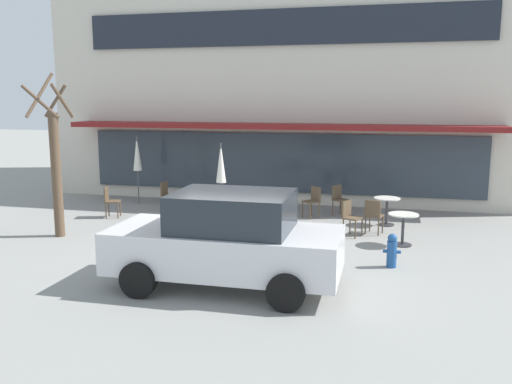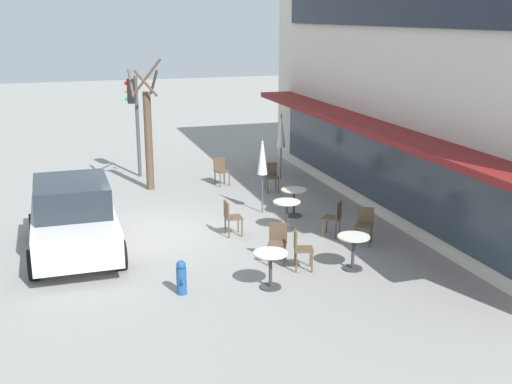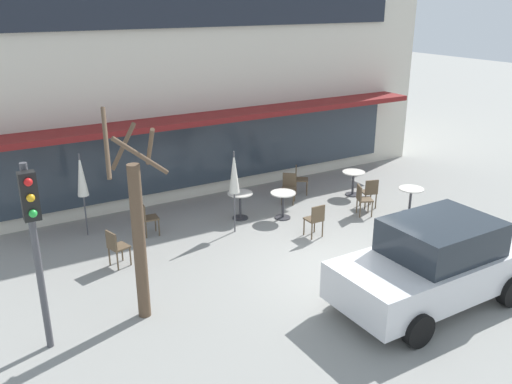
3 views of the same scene
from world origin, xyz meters
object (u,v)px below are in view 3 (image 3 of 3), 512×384
(cafe_table_streetside, at_px, (411,196))
(cafe_chair_6, at_px, (147,216))
(patio_umbrella_cream_folded, at_px, (81,176))
(street_tree, at_px, (138,231))
(cafe_table_near_wall, at_px, (240,201))
(fire_hydrant, at_px, (454,225))
(patio_umbrella_green_folded, at_px, (234,173))
(cafe_chair_3, at_px, (362,198))
(cafe_table_mid_patio, at_px, (353,179))
(cafe_chair_0, at_px, (370,191))
(cafe_chair_1, at_px, (116,246))
(parked_sedan, at_px, (434,263))
(traffic_light_pole, at_px, (34,230))
(cafe_chair_4, at_px, (315,218))
(cafe_chair_5, at_px, (289,186))
(cafe_chair_2, at_px, (299,178))
(cafe_table_by_tree, at_px, (283,201))

(cafe_table_streetside, distance_m, cafe_chair_6, 7.35)
(patio_umbrella_cream_folded, bearing_deg, street_tree, -90.48)
(cafe_table_near_wall, height_order, street_tree, street_tree)
(patio_umbrella_cream_folded, distance_m, fire_hydrant, 9.55)
(patio_umbrella_green_folded, distance_m, cafe_chair_3, 3.89)
(cafe_table_mid_patio, xyz_separation_m, patio_umbrella_cream_folded, (-7.91, 1.18, 1.11))
(fire_hydrant, bearing_deg, cafe_chair_0, 99.70)
(patio_umbrella_green_folded, bearing_deg, cafe_chair_1, -174.05)
(cafe_chair_6, relative_size, street_tree, 0.22)
(parked_sedan, relative_size, traffic_light_pole, 1.24)
(cafe_chair_4, xyz_separation_m, street_tree, (-5.04, -1.25, 1.27))
(cafe_chair_0, height_order, cafe_chair_5, same)
(cafe_chair_5, xyz_separation_m, street_tree, (-5.87, -3.69, 1.27))
(cafe_chair_3, relative_size, street_tree, 0.22)
(patio_umbrella_green_folded, relative_size, parked_sedan, 0.52)
(cafe_chair_1, bearing_deg, fire_hydrant, -19.86)
(cafe_chair_1, bearing_deg, cafe_chair_3, -4.10)
(cafe_table_near_wall, relative_size, cafe_chair_6, 0.85)
(cafe_table_mid_patio, xyz_separation_m, patio_umbrella_green_folded, (-4.52, -0.58, 1.11))
(cafe_chair_2, bearing_deg, cafe_chair_4, -117.92)
(cafe_chair_0, height_order, parked_sedan, parked_sedan)
(cafe_chair_2, height_order, cafe_chair_4, same)
(patio_umbrella_green_folded, xyz_separation_m, patio_umbrella_cream_folded, (-3.40, 1.77, 0.00))
(cafe_table_near_wall, bearing_deg, cafe_chair_5, 10.94)
(cafe_chair_1, bearing_deg, cafe_chair_2, 16.40)
(patio_umbrella_cream_folded, distance_m, cafe_chair_5, 5.98)
(cafe_table_streetside, relative_size, cafe_chair_0, 0.85)
(cafe_table_mid_patio, height_order, cafe_chair_4, cafe_chair_4)
(cafe_chair_2, distance_m, cafe_chair_3, 2.43)
(cafe_chair_3, height_order, cafe_chair_4, same)
(cafe_chair_4, bearing_deg, cafe_table_mid_patio, 33.71)
(cafe_chair_6, bearing_deg, cafe_table_by_tree, -12.83)
(parked_sedan, bearing_deg, cafe_table_near_wall, 101.25)
(patio_umbrella_cream_folded, height_order, fire_hydrant, patio_umbrella_cream_folded)
(cafe_table_near_wall, bearing_deg, cafe_chair_1, -164.54)
(cafe_chair_6, relative_size, traffic_light_pole, 0.26)
(cafe_chair_4, distance_m, parked_sedan, 3.77)
(cafe_chair_1, distance_m, fire_hydrant, 8.42)
(cafe_chair_4, bearing_deg, cafe_chair_5, 71.24)
(patio_umbrella_green_folded, xyz_separation_m, cafe_chair_6, (-2.04, 0.96, -1.10))
(cafe_table_near_wall, relative_size, patio_umbrella_cream_folded, 0.35)
(cafe_table_mid_patio, height_order, cafe_chair_2, cafe_chair_2)
(parked_sedan, bearing_deg, cafe_chair_4, 91.80)
(cafe_table_by_tree, xyz_separation_m, cafe_chair_1, (-4.86, -0.47, 0.01))
(cafe_table_by_tree, xyz_separation_m, cafe_table_mid_patio, (2.92, 0.45, 0.00))
(street_tree, height_order, fire_hydrant, street_tree)
(traffic_light_pole, distance_m, fire_hydrant, 10.07)
(cafe_chair_5, xyz_separation_m, cafe_chair_6, (-4.48, -0.12, 0.00))
(cafe_chair_3, bearing_deg, cafe_chair_1, 175.90)
(cafe_table_by_tree, xyz_separation_m, cafe_chair_3, (2.04, -0.97, 0.01))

